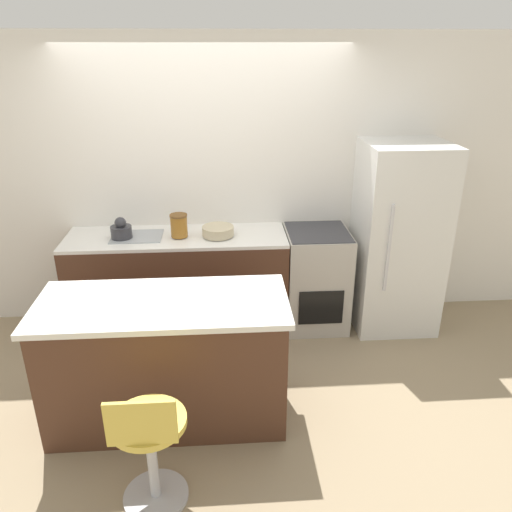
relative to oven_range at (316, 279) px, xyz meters
The scene contains 10 objects.
ground_plane 1.13m from the oven_range, 161.94° to the right, with size 14.00×14.00×0.00m, color #998466.
wall_back 1.33m from the oven_range, 161.26° to the left, with size 8.00×0.06×2.60m.
back_counter 1.27m from the oven_range, behind, with size 1.94×0.60×0.94m.
kitchen_island 1.75m from the oven_range, 136.32° to the right, with size 1.67×0.72×0.93m.
oven_range is the anchor object (origin of this frame).
refrigerator 0.83m from the oven_range, ahead, with size 0.73×0.69×1.72m.
stool_chair 2.36m from the oven_range, 123.30° to the right, with size 0.43×0.43×0.86m.
kettle 1.81m from the oven_range, behind, with size 0.18×0.18×0.19m.
mixing_bowl 1.03m from the oven_range, behind, with size 0.28×0.28×0.08m.
canister_jar 1.36m from the oven_range, behind, with size 0.15×0.15×0.20m.
Camera 1 is at (0.12, -3.83, 2.50)m, focal length 35.00 mm.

